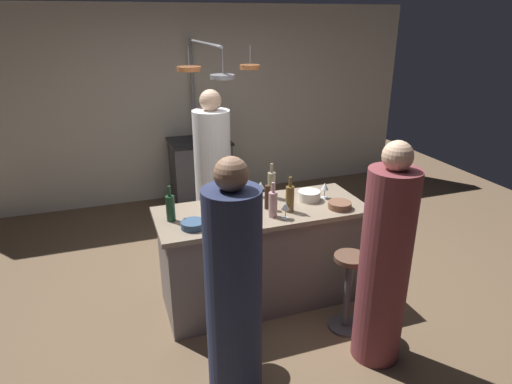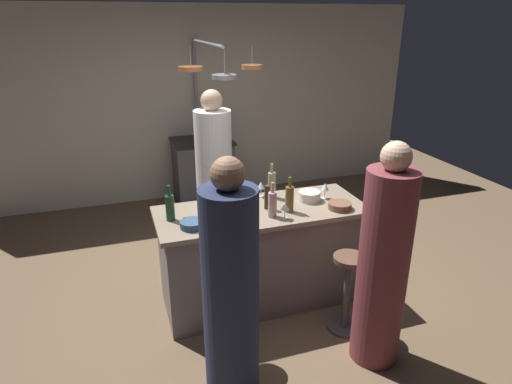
% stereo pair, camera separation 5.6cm
% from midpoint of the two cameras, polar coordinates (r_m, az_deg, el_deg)
% --- Properties ---
extents(ground_plane, '(9.00, 9.00, 0.00)m').
position_cam_midpoint_polar(ground_plane, '(4.23, 1.05, -13.44)').
color(ground_plane, brown).
extents(back_wall, '(6.40, 0.16, 2.60)m').
position_cam_midpoint_polar(back_wall, '(6.32, -7.67, 11.10)').
color(back_wall, beige).
rests_on(back_wall, ground_plane).
extents(kitchen_island, '(1.80, 0.72, 0.90)m').
position_cam_midpoint_polar(kitchen_island, '(3.99, 1.10, -8.10)').
color(kitchen_island, slate).
rests_on(kitchen_island, ground_plane).
extents(stove_range, '(0.80, 0.64, 0.89)m').
position_cam_midpoint_polar(stove_range, '(6.16, -6.55, 2.65)').
color(stove_range, '#47474C').
rests_on(stove_range, ground_plane).
extents(chef, '(0.38, 0.38, 1.78)m').
position_cam_midpoint_polar(chef, '(4.65, -5.00, 1.31)').
color(chef, white).
rests_on(chef, ground_plane).
extents(bar_stool_left, '(0.28, 0.28, 0.68)m').
position_cam_midpoint_polar(bar_stool_left, '(3.41, -3.57, -15.43)').
color(bar_stool_left, '#4C4C51').
rests_on(bar_stool_left, ground_plane).
extents(guest_left, '(0.36, 0.36, 1.70)m').
position_cam_midpoint_polar(guest_left, '(2.88, -2.70, -13.09)').
color(guest_left, '#262D4C').
rests_on(guest_left, ground_plane).
extents(bar_stool_right, '(0.28, 0.28, 0.68)m').
position_cam_midpoint_polar(bar_stool_right, '(3.75, 12.04, -12.15)').
color(bar_stool_right, '#4C4C51').
rests_on(bar_stool_right, ground_plane).
extents(guest_right, '(0.36, 0.36, 1.69)m').
position_cam_midpoint_polar(guest_right, '(3.31, 16.48, -9.08)').
color(guest_right, brown).
rests_on(guest_right, ground_plane).
extents(overhead_pot_rack, '(0.88, 1.54, 2.17)m').
position_cam_midpoint_polar(overhead_pot_rack, '(5.28, -5.58, 13.47)').
color(overhead_pot_rack, gray).
rests_on(overhead_pot_rack, ground_plane).
extents(cutting_board, '(0.32, 0.22, 0.02)m').
position_cam_midpoint_polar(cutting_board, '(3.82, -2.52, -1.88)').
color(cutting_board, '#997047').
rests_on(cutting_board, kitchen_island).
extents(pepper_mill, '(0.05, 0.05, 0.21)m').
position_cam_midpoint_polar(pepper_mill, '(3.76, 1.87, -0.67)').
color(pepper_mill, '#382319').
rests_on(pepper_mill, kitchen_island).
extents(wine_bottle_amber, '(0.07, 0.07, 0.31)m').
position_cam_midpoint_polar(wine_bottle_amber, '(3.71, 4.76, -0.84)').
color(wine_bottle_amber, brown).
rests_on(wine_bottle_amber, kitchen_island).
extents(wine_bottle_rose, '(0.07, 0.07, 0.30)m').
position_cam_midpoint_polar(wine_bottle_rose, '(3.60, 2.57, -1.54)').
color(wine_bottle_rose, '#B78C8E').
rests_on(wine_bottle_rose, kitchen_island).
extents(wine_bottle_green, '(0.07, 0.07, 0.30)m').
position_cam_midpoint_polar(wine_bottle_green, '(3.60, -10.55, -1.92)').
color(wine_bottle_green, '#193D23').
rests_on(wine_bottle_green, kitchen_island).
extents(wine_bottle_white, '(0.07, 0.07, 0.32)m').
position_cam_midpoint_polar(wine_bottle_white, '(3.99, 2.44, 0.98)').
color(wine_bottle_white, gray).
rests_on(wine_bottle_white, kitchen_island).
extents(wine_glass_near_left_guest, '(0.07, 0.07, 0.15)m').
position_cam_midpoint_polar(wine_glass_near_left_guest, '(3.57, 4.19, -1.91)').
color(wine_glass_near_left_guest, silver).
rests_on(wine_glass_near_left_guest, kitchen_island).
extents(wine_glass_by_chef, '(0.07, 0.07, 0.15)m').
position_cam_midpoint_polar(wine_glass_by_chef, '(4.01, 1.06, 0.80)').
color(wine_glass_by_chef, silver).
rests_on(wine_glass_by_chef, kitchen_island).
extents(wine_glass_near_right_guest, '(0.07, 0.07, 0.15)m').
position_cam_midpoint_polar(wine_glass_near_right_guest, '(4.02, 9.27, 0.59)').
color(wine_glass_near_right_guest, silver).
rests_on(wine_glass_near_right_guest, kitchen_island).
extents(mixing_bowl_blue, '(0.19, 0.19, 0.06)m').
position_cam_midpoint_polar(mixing_bowl_blue, '(3.48, -7.74, -4.12)').
color(mixing_bowl_blue, '#334C6B').
rests_on(mixing_bowl_blue, kitchen_island).
extents(mixing_bowl_ceramic, '(0.20, 0.20, 0.08)m').
position_cam_midpoint_polar(mixing_bowl_ceramic, '(3.98, 7.26, -0.50)').
color(mixing_bowl_ceramic, silver).
rests_on(mixing_bowl_ceramic, kitchen_island).
extents(mixing_bowl_wooden, '(0.20, 0.20, 0.06)m').
position_cam_midpoint_polar(mixing_bowl_wooden, '(3.85, 11.11, -1.73)').
color(mixing_bowl_wooden, brown).
rests_on(mixing_bowl_wooden, kitchen_island).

